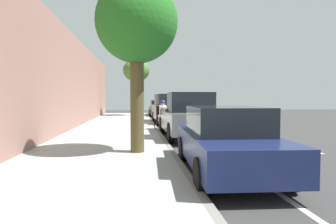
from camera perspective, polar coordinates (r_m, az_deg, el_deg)
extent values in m
plane|color=#363636|center=(14.47, 5.04, -4.06)|extent=(55.33, 55.33, 0.00)
cube|color=#989D9C|center=(14.22, -10.92, -3.97)|extent=(4.27, 34.58, 0.12)
cube|color=gray|center=(14.22, -1.97, -3.93)|extent=(0.16, 34.58, 0.12)
cube|color=white|center=(30.85, 4.32, -0.44)|extent=(0.14, 2.20, 0.01)
cube|color=white|center=(26.74, 5.98, -0.94)|extent=(0.14, 2.20, 0.01)
cube|color=white|center=(22.66, 8.24, -1.61)|extent=(0.14, 2.20, 0.01)
cube|color=white|center=(18.64, 11.49, -2.57)|extent=(0.14, 2.20, 0.01)
cube|color=white|center=(14.72, 16.50, -4.03)|extent=(0.14, 2.20, 0.01)
cube|color=white|center=(11.01, 25.05, -6.43)|extent=(0.14, 2.20, 0.01)
cube|color=white|center=(14.41, 3.88, -4.07)|extent=(0.12, 34.58, 0.01)
cube|color=#9F7164|center=(14.54, -20.46, 5.88)|extent=(0.50, 34.58, 5.10)
cube|color=#1E512D|center=(27.00, -1.75, 0.38)|extent=(1.77, 4.40, 0.64)
cube|color=black|center=(26.99, -1.75, 1.69)|extent=(1.55, 2.10, 0.60)
cylinder|color=black|center=(25.60, -3.30, -0.36)|extent=(0.22, 0.66, 0.66)
cylinder|color=black|center=(25.74, 0.30, -0.34)|extent=(0.22, 0.66, 0.66)
cylinder|color=black|center=(28.32, -3.61, -0.06)|extent=(0.22, 0.66, 0.66)
cylinder|color=black|center=(28.45, -0.35, -0.05)|extent=(0.22, 0.66, 0.66)
cube|color=tan|center=(19.25, 0.21, -0.03)|extent=(2.08, 4.77, 0.90)
cube|color=black|center=(19.23, 0.21, 2.44)|extent=(1.79, 3.16, 0.76)
cylinder|color=black|center=(17.72, -1.87, -1.57)|extent=(0.25, 0.77, 0.76)
cylinder|color=black|center=(18.00, 3.67, -1.51)|extent=(0.25, 0.77, 0.76)
cylinder|color=black|center=(20.61, -2.80, -0.97)|extent=(0.25, 0.77, 0.76)
cylinder|color=black|center=(20.85, 1.98, -0.92)|extent=(0.25, 0.77, 0.76)
cube|color=slate|center=(12.66, 3.60, -1.62)|extent=(2.02, 5.32, 0.80)
cube|color=black|center=(11.71, 4.44, 1.95)|extent=(1.74, 1.52, 0.80)
cube|color=slate|center=(13.80, 2.70, 0.66)|extent=(1.89, 2.67, 0.12)
cylinder|color=black|center=(10.93, 0.51, -4.14)|extent=(0.23, 0.80, 0.80)
cylinder|color=black|center=(11.31, 9.63, -3.95)|extent=(0.23, 0.80, 0.80)
cylinder|color=black|center=(14.18, -1.21, -2.56)|extent=(0.23, 0.80, 0.80)
cylinder|color=black|center=(14.47, 5.92, -2.47)|extent=(0.23, 0.80, 0.80)
cube|color=navy|center=(6.73, 11.39, -6.81)|extent=(1.96, 4.48, 0.64)
cube|color=black|center=(6.65, 11.44, -1.54)|extent=(1.64, 2.17, 0.60)
cylinder|color=black|center=(5.31, 6.63, -12.35)|extent=(0.25, 0.67, 0.66)
cylinder|color=black|center=(5.81, 22.86, -11.21)|extent=(0.25, 0.67, 0.66)
cylinder|color=black|center=(7.94, 3.09, -7.27)|extent=(0.25, 0.67, 0.66)
cylinder|color=black|center=(8.29, 14.35, -6.93)|extent=(0.25, 0.67, 0.66)
torus|color=black|center=(13.92, 1.61, -2.83)|extent=(0.55, 0.53, 0.72)
torus|color=black|center=(14.55, -1.70, -2.59)|extent=(0.55, 0.53, 0.72)
cylinder|color=#A51414|center=(14.14, 0.33, -2.37)|extent=(0.49, 0.48, 0.53)
cylinder|color=#A51414|center=(14.37, -0.82, -2.33)|extent=(0.13, 0.12, 0.49)
cylinder|color=#A51414|center=(14.15, 0.16, -1.38)|extent=(0.55, 0.53, 0.05)
cylinder|color=#A51414|center=(14.45, -1.19, -2.94)|extent=(0.28, 0.27, 0.19)
cylinder|color=#A51414|center=(14.46, -1.35, -1.97)|extent=(0.21, 0.21, 0.35)
cylinder|color=#A51414|center=(13.93, 1.48, -2.12)|extent=(0.11, 0.10, 0.35)
cube|color=black|center=(14.38, -0.99, -1.19)|extent=(0.24, 0.24, 0.05)
cylinder|color=black|center=(13.93, 1.35, -1.16)|extent=(0.34, 0.35, 0.03)
cylinder|color=#C6B284|center=(14.56, -1.20, -2.44)|extent=(0.15, 0.15, 0.79)
cylinder|color=#C6B284|center=(14.74, -0.91, -2.38)|extent=(0.15, 0.15, 0.79)
cube|color=white|center=(14.61, -1.06, 0.24)|extent=(0.38, 0.44, 0.56)
cylinder|color=white|center=(14.37, -1.45, 0.08)|extent=(0.10, 0.10, 0.53)
cylinder|color=white|center=(14.85, -0.68, 0.16)|extent=(0.10, 0.10, 0.53)
sphere|color=#A2745C|center=(14.59, -1.06, 1.77)|extent=(0.22, 0.22, 0.22)
sphere|color=navy|center=(14.59, -1.06, 1.93)|extent=(0.25, 0.25, 0.25)
cube|color=black|center=(14.68, -1.78, 0.33)|extent=(0.30, 0.35, 0.44)
cylinder|color=#53362A|center=(26.89, -6.26, 3.08)|extent=(0.30, 0.30, 3.51)
ellipsoid|color=#467130|center=(27.01, -6.29, 8.23)|extent=(2.44, 2.44, 2.12)
cylinder|color=brown|center=(8.51, -6.13, 2.65)|extent=(0.40, 0.40, 3.16)
ellipsoid|color=#266D22|center=(8.80, -6.21, 17.36)|extent=(2.39, 2.39, 2.40)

